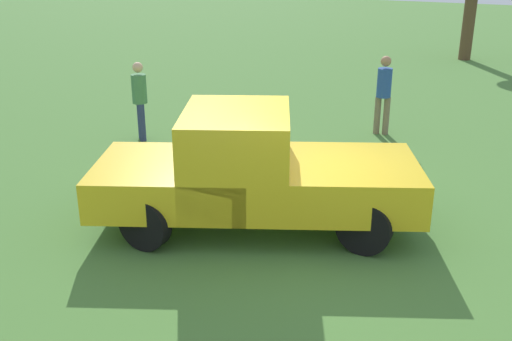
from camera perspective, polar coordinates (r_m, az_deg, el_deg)
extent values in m
plane|color=#477533|center=(8.99, 2.15, -5.75)|extent=(80.00, 80.00, 0.00)
cylinder|color=black|center=(9.77, 9.17, -1.26)|extent=(0.78, 0.22, 0.78)
cylinder|color=black|center=(8.32, 10.38, -5.41)|extent=(0.78, 0.22, 0.78)
cylinder|color=black|center=(9.87, -8.70, -0.99)|extent=(0.78, 0.22, 0.78)
cylinder|color=black|center=(8.44, -10.67, -5.04)|extent=(0.78, 0.22, 0.78)
cube|color=gold|center=(8.89, 9.25, -1.17)|extent=(2.52, 2.52, 0.64)
cube|color=gold|center=(8.71, -1.88, 1.30)|extent=(2.17, 2.36, 1.40)
cube|color=slate|center=(8.58, -1.92, 4.07)|extent=(1.90, 2.13, 0.48)
cube|color=gold|center=(8.97, -7.94, -1.03)|extent=(2.87, 2.68, 0.60)
cube|color=silver|center=(9.15, 14.73, -2.74)|extent=(0.86, 1.71, 0.16)
cylinder|color=navy|center=(13.15, -10.92, 4.56)|extent=(0.14, 0.14, 0.83)
cylinder|color=navy|center=(13.34, -11.04, 4.79)|extent=(0.14, 0.14, 0.83)
cylinder|color=#477F4C|center=(13.07, -11.19, 7.73)|extent=(0.45, 0.45, 0.62)
sphere|color=#D8AD84|center=(12.97, -11.34, 9.71)|extent=(0.22, 0.22, 0.22)
cylinder|color=#7A6B51|center=(13.71, 11.60, 5.24)|extent=(0.14, 0.14, 0.86)
cylinder|color=#7A6B51|center=(13.69, 12.44, 5.16)|extent=(0.14, 0.14, 0.86)
cylinder|color=#284C93|center=(13.52, 12.26, 8.26)|extent=(0.37, 0.37, 0.64)
sphere|color=#A87A56|center=(13.43, 12.42, 10.24)|extent=(0.23, 0.23, 0.23)
cylinder|color=brown|center=(23.72, 19.91, 14.13)|extent=(0.44, 0.44, 3.44)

